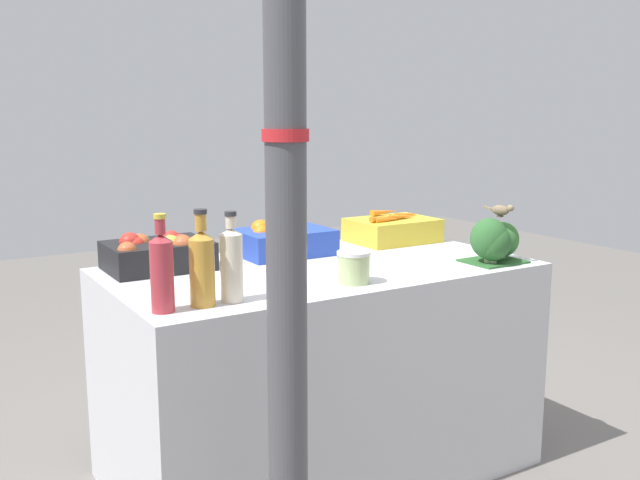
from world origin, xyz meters
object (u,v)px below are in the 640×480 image
Objects in this scene: apple_crate at (157,253)px; juice_bottle_ruby at (162,271)px; support_pole at (285,143)px; orange_crate at (282,240)px; juice_bottle_cloudy at (232,263)px; pickle_jar at (354,267)px; sparrow_bird at (501,210)px; carrot_crate at (392,229)px; broccoli_pile at (494,241)px; juice_bottle_amber at (202,266)px.

apple_crate is 0.58m from juice_bottle_ruby.
support_pole is 7.24× the size of orange_crate.
pickle_jar is at bearing 0.33° from juice_bottle_cloudy.
sparrow_bird reaches higher than pickle_jar.
carrot_crate is 1.54× the size of broccoli_pile.
carrot_crate is 0.60m from sparrow_bird.
support_pole is at bearing -117.98° from orange_crate.
juice_bottle_ruby reaches higher than apple_crate.
sparrow_bird is (0.03, -0.01, 0.12)m from broccoli_pile.
broccoli_pile is (1.14, -0.57, 0.02)m from apple_crate.
orange_crate is 1.31× the size of juice_bottle_cloudy.
broccoli_pile is 0.64m from pickle_jar.
orange_crate is at bearing 136.64° from broccoli_pile.
juice_bottle_ruby is at bearing -156.17° from carrot_crate.
pickle_jar is (0.55, 0.00, -0.07)m from juice_bottle_amber.
orange_crate reaches higher than pickle_jar.
orange_crate is at bearing 0.74° from apple_crate.
sparrow_bird is (0.66, -0.02, 0.15)m from pickle_jar.
pickle_jar is at bearing 41.61° from support_pole.
juice_bottle_ruby reaches higher than juice_bottle_cloudy.
sparrow_bird is (0.08, -0.58, 0.15)m from carrot_crate.
orange_crate is at bearing 87.06° from pickle_jar.
apple_crate is at bearing 72.60° from juice_bottle_ruby.
pickle_jar is (0.51, 0.45, -0.45)m from support_pole.
juice_bottle_cloudy is at bearing -105.27° from sparrow_bird.
carrot_crate is 0.58m from broccoli_pile.
juice_bottle_amber reaches higher than broccoli_pile.
apple_crate is at bearing -179.88° from carrot_crate.
pickle_jar is (-0.59, -0.55, -0.00)m from carrot_crate.
carrot_crate is 2.74× the size of sparrow_bird.
orange_crate is at bearing -146.68° from sparrow_bird.
juice_bottle_cloudy is (0.05, 0.45, -0.38)m from support_pole.
sparrow_bird reaches higher than carrot_crate.
carrot_crate is at bearing -0.47° from orange_crate.
broccoli_pile is 1.78× the size of sparrow_bird.
juice_bottle_cloudy is 0.46m from pickle_jar.
juice_bottle_ruby is (-1.26, -0.56, 0.07)m from carrot_crate.
sparrow_bird is at bearing 20.02° from support_pole.
support_pole is 11.15× the size of broccoli_pile.
juice_bottle_ruby is at bearing -105.09° from sparrow_bird.
juice_bottle_amber is (-1.14, -0.56, 0.07)m from carrot_crate.
juice_bottle_amber reaches higher than orange_crate.
support_pole is 1.29m from broccoli_pile.
carrot_crate is 1.31× the size of juice_bottle_cloudy.
apple_crate is at bearing -130.49° from sparrow_bird.
juice_bottle_cloudy is at bearing -130.63° from orange_crate.
orange_crate is 0.81m from juice_bottle_amber.
broccoli_pile is 2.06× the size of pickle_jar.
juice_bottle_cloudy is at bearing 0.00° from juice_bottle_amber.
sparrow_bird is at bearing -82.33° from carrot_crate.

